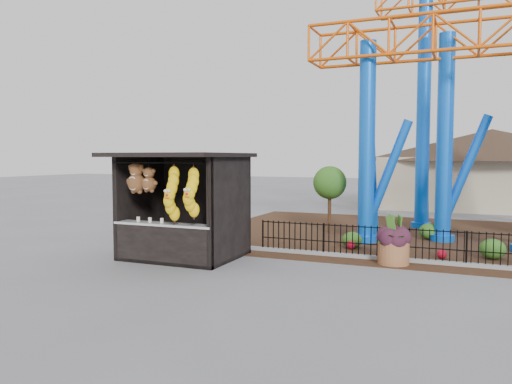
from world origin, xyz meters
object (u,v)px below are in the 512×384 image
at_px(roller_coaster, 481,61).
at_px(terracotta_planter, 393,253).
at_px(potted_plant, 393,249).
at_px(prize_booth, 179,207).

bearing_deg(roller_coaster, terracotta_planter, -111.13).
bearing_deg(potted_plant, terracotta_planter, 96.21).
height_order(prize_booth, roller_coaster, roller_coaster).
relative_size(roller_coaster, terracotta_planter, 12.78).
bearing_deg(roller_coaster, prize_booth, -137.89).
distance_m(roller_coaster, terracotta_planter, 8.62).
xyz_separation_m(terracotta_planter, potted_plant, (0.01, -0.13, 0.12)).
height_order(prize_booth, terracotta_planter, prize_booth).
bearing_deg(terracotta_planter, potted_plant, -86.51).
relative_size(terracotta_planter, potted_plant, 0.96).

